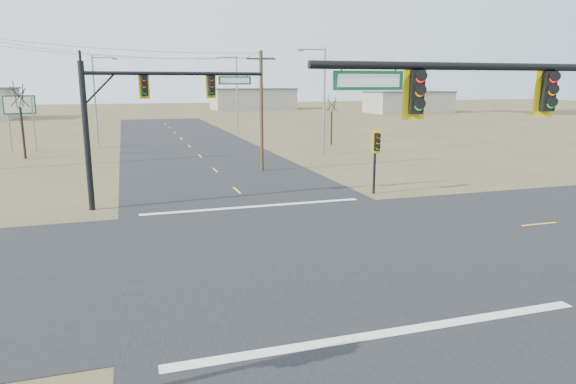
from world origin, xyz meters
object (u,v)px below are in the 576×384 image
Objects in this scene: mast_arm_far at (142,104)px; utility_pole_near at (262,109)px; mast_arm_near at (557,123)px; bare_tree_a at (19,94)px; streetlight_b at (235,90)px; streetlight_a at (322,95)px; bare_tree_c at (332,104)px; highway_sign at (20,111)px; pedestal_signal_ne at (376,147)px; streetlight_c at (97,96)px.

utility_pole_near reaches higher than mast_arm_far.
mast_arm_near is 1.55× the size of bare_tree_a.
streetlight_b reaches higher than mast_arm_far.
streetlight_a is at bearing -11.43° from bare_tree_a.
utility_pole_near is 18.47m from bare_tree_c.
mast_arm_far is 1.06× the size of utility_pole_near.
streetlight_b is (24.13, 14.10, 1.82)m from highway_sign.
pedestal_signal_ne is 32.24m from bare_tree_a.
streetlight_a is at bearing -50.52° from streetlight_c.
bare_tree_c is (3.86, 7.01, -1.05)m from streetlight_a.
mast_arm_near is 48.70m from streetlight_c.
streetlight_a is 8.07m from bare_tree_c.
mast_arm_near is at bearing -103.98° from bare_tree_c.
utility_pole_near is 10.70m from streetlight_a.
bare_tree_a is (-9.50, 21.79, 0.10)m from mast_arm_far.
pedestal_signal_ne is at bearing -66.54° from utility_pole_near.
pedestal_signal_ne is at bearing -70.42° from streetlight_b.
utility_pole_near is 0.88× the size of streetlight_b.
bare_tree_a is at bearing -119.57° from streetlight_b.
pedestal_signal_ne is (13.20, -0.93, -2.64)m from mast_arm_far.
highway_sign reaches higher than pedestal_signal_ne.
bare_tree_a is (0.98, -5.49, 1.72)m from highway_sign.
pedestal_signal_ne is 11.12m from utility_pole_near.
streetlight_c reaches higher than mast_arm_near.
mast_arm_near is 1.08× the size of streetlight_b.
streetlight_c is at bearing 165.56° from bare_tree_c.
highway_sign is at bearing 100.30° from mast_arm_far.
streetlight_c reaches higher than utility_pole_near.
mast_arm_far is 29.27m from highway_sign.
bare_tree_a is (-23.16, -19.59, -0.10)m from streetlight_b.
bare_tree_c reaches higher than highway_sign.
highway_sign is (-23.68, 28.21, 1.02)m from pedestal_signal_ne.
streetlight_a is 26.57m from bare_tree_a.
mast_arm_near is 2.02× the size of highway_sign.
streetlight_c is (6.95, 2.42, 1.36)m from highway_sign.
utility_pole_near reaches higher than bare_tree_c.
streetlight_a is at bearing -38.37° from highway_sign.
bare_tree_a is at bearing -96.58° from highway_sign.
bare_tree_a is (-19.81, 38.78, 0.11)m from mast_arm_near.
streetlight_a reaches higher than mast_arm_near.
mast_arm_near is 16.53m from pedestal_signal_ne.
bare_tree_c is at bearing 90.56° from pedestal_signal_ne.
streetlight_b is at bearing 84.42° from streetlight_a.
highway_sign is 5.84m from bare_tree_a.
streetlight_c is at bearing 86.06° from mast_arm_far.
highway_sign is 0.96× the size of bare_tree_c.
highway_sign is 7.48m from streetlight_c.
bare_tree_a is at bearing 156.38° from streetlight_a.
streetlight_b reaches higher than highway_sign.
streetlight_c is 1.32× the size of bare_tree_a.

